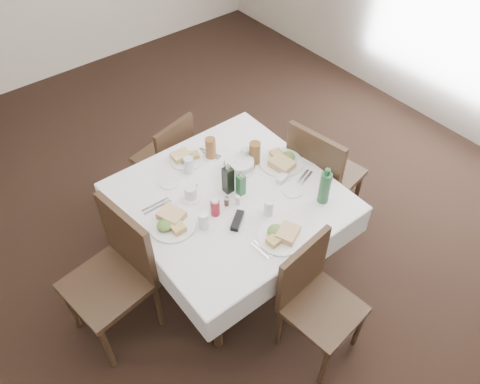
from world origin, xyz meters
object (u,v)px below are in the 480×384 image
Objects in this scene: chair_south at (313,294)px; water_e at (245,155)px; chair_west at (117,268)px; green_bottle at (325,187)px; bread_basket at (240,165)px; coffee_mug at (191,193)px; water_n at (189,165)px; dining_table at (230,203)px; oil_cruet_dark at (228,179)px; oil_cruet_green at (241,184)px; water_s at (269,208)px; chair_east at (320,172)px; chair_north at (169,155)px; ketchup_bottle at (215,207)px; water_w at (204,220)px.

water_e is (0.27, 1.00, 0.31)m from chair_south.
green_bottle is (1.28, -0.50, 0.31)m from chair_west.
bread_basket is (1.05, 0.08, 0.22)m from chair_west.
water_n is at bearing 58.55° from coffee_mug.
dining_table is 0.19m from oil_cruet_dark.
water_n is 0.61× the size of oil_cruet_green.
chair_south reaches higher than water_s.
bread_basket is at bearing 4.44° from chair_west.
chair_east reaches higher than chair_south.
chair_north is 0.65m from water_n.
chair_west reaches higher than bread_basket.
bread_basket is at bearing 75.14° from water_s.
dining_table is at bearing 91.94° from chair_south.
ketchup_bottle is at bearing -170.56° from oil_cruet_green.
oil_cruet_green is (0.15, -0.39, 0.03)m from water_n.
water_e is (0.38, -0.16, -0.00)m from water_n.
green_bottle is at bearing -136.49° from chair_east.
water_s is at bearing -112.54° from water_e.
chair_east is at bearing -4.65° from oil_cruet_green.
oil_cruet_dark reaches higher than oil_cruet_green.
chair_west is 0.63m from water_w.
chair_north is at bearing 76.86° from ketchup_bottle.
coffee_mug is (-0.13, -0.22, -0.02)m from water_n.
green_bottle is at bearing -20.92° from water_s.
dining_table is 10.34× the size of ketchup_bottle.
chair_east reaches higher than bread_basket.
water_e is 0.54m from ketchup_bottle.
bread_basket is (0.16, -0.73, 0.32)m from chair_north.
coffee_mug is (-0.31, 0.42, -0.01)m from water_s.
water_s is at bearing -87.94° from chair_north.
water_w is at bearing 157.80° from green_bottle.
water_w is (0.54, -0.20, 0.25)m from chair_west.
chair_north is 7.54× the size of water_s.
oil_cruet_dark is at bearing 124.01° from oil_cruet_green.
coffee_mug is at bearing 5.46° from chair_west.
water_w is (-0.29, -0.12, 0.14)m from dining_table.
dining_table is at bearing 173.42° from chair_east.
chair_north is 0.81m from bread_basket.
oil_cruet_dark is at bearing 64.84° from dining_table.
chair_south reaches higher than ketchup_bottle.
chair_east is 3.57× the size of green_bottle.
ketchup_bottle reaches higher than dining_table.
chair_south is at bearing -45.62° from chair_west.
water_w is 0.93× the size of ketchup_bottle.
oil_cruet_green is at bearing -89.02° from chair_north.
chair_north reaches higher than dining_table.
chair_west reaches higher than chair_south.
chair_south is at bearing -74.64° from ketchup_bottle.
oil_cruet_green is at bearing -68.94° from water_n.
water_s is at bearing -23.35° from water_w.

